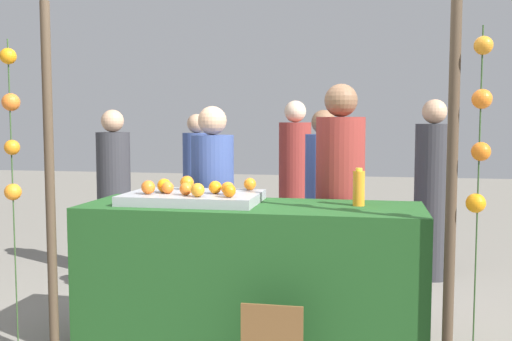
{
  "coord_description": "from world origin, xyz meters",
  "views": [
    {
      "loc": [
        0.71,
        -3.5,
        1.44
      ],
      "look_at": [
        0.0,
        0.15,
        1.12
      ],
      "focal_mm": 40.94,
      "sensor_mm": 36.0,
      "label": 1
    }
  ],
  "objects": [
    {
      "name": "orange_0",
      "position": [
        -0.64,
        -0.08,
        1.03
      ],
      "size": [
        0.09,
        0.09,
        0.09
      ],
      "primitive_type": "sphere",
      "color": "orange",
      "rests_on": "orange_tray"
    },
    {
      "name": "orange_2",
      "position": [
        -0.48,
        0.21,
        1.03
      ],
      "size": [
        0.09,
        0.09,
        0.09
      ],
      "primitive_type": "sphere",
      "color": "orange",
      "rests_on": "orange_tray"
    },
    {
      "name": "canopy_post_left",
      "position": [
        -1.13,
        -0.39,
        1.06
      ],
      "size": [
        0.06,
        0.06,
        2.12
      ],
      "primitive_type": "cylinder",
      "color": "#473828",
      "rests_on": "ground_plane"
    },
    {
      "name": "vendor_right",
      "position": [
        0.51,
        0.58,
        0.79
      ],
      "size": [
        0.34,
        0.34,
        1.7
      ],
      "color": "maroon",
      "rests_on": "ground_plane"
    },
    {
      "name": "crowd_person_3",
      "position": [
        -1.63,
        1.55,
        0.72
      ],
      "size": [
        0.31,
        0.31,
        1.55
      ],
      "color": "#333338",
      "rests_on": "ground_plane"
    },
    {
      "name": "orange_7",
      "position": [
        -0.3,
        -0.15,
        1.03
      ],
      "size": [
        0.08,
        0.08,
        0.08
      ],
      "primitive_type": "sphere",
      "color": "orange",
      "rests_on": "orange_tray"
    },
    {
      "name": "orange_1",
      "position": [
        -0.53,
        -0.03,
        1.02
      ],
      "size": [
        0.08,
        0.08,
        0.08
      ],
      "primitive_type": "sphere",
      "color": "orange",
      "rests_on": "orange_tray"
    },
    {
      "name": "canopy_post_right",
      "position": [
        1.13,
        -0.39,
        1.06
      ],
      "size": [
        0.06,
        0.06,
        2.12
      ],
      "primitive_type": "cylinder",
      "color": "#473828",
      "rests_on": "ground_plane"
    },
    {
      "name": "stall_counter",
      "position": [
        0.0,
        0.0,
        0.46
      ],
      "size": [
        2.1,
        0.71,
        0.92
      ],
      "primitive_type": "cube",
      "color": "#1E4C1E",
      "rests_on": "ground_plane"
    },
    {
      "name": "orange_8",
      "position": [
        -0.57,
        0.02,
        1.03
      ],
      "size": [
        0.09,
        0.09,
        0.09
      ],
      "primitive_type": "sphere",
      "color": "orange",
      "rests_on": "orange_tray"
    },
    {
      "name": "orange_5",
      "position": [
        -0.06,
        0.25,
        1.02
      ],
      "size": [
        0.08,
        0.08,
        0.08
      ],
      "primitive_type": "sphere",
      "color": "orange",
      "rests_on": "orange_tray"
    },
    {
      "name": "orange_6",
      "position": [
        -0.24,
        0.02,
        1.02
      ],
      "size": [
        0.08,
        0.08,
        0.08
      ],
      "primitive_type": "sphere",
      "color": "orange",
      "rests_on": "orange_tray"
    },
    {
      "name": "orange_tray",
      "position": [
        -0.39,
        0.04,
        0.95
      ],
      "size": [
        0.84,
        0.57,
        0.06
      ],
      "primitive_type": "cube",
      "color": "#9EA0A5",
      "rests_on": "stall_counter"
    },
    {
      "name": "vendor_left",
      "position": [
        -0.41,
        0.6,
        0.72
      ],
      "size": [
        0.31,
        0.31,
        1.55
      ],
      "color": "#384C8C",
      "rests_on": "ground_plane"
    },
    {
      "name": "orange_4",
      "position": [
        -0.11,
        -0.13,
        1.02
      ],
      "size": [
        0.08,
        0.08,
        0.08
      ],
      "primitive_type": "sphere",
      "color": "orange",
      "rests_on": "orange_tray"
    },
    {
      "name": "juice_bottle",
      "position": [
        0.65,
        0.08,
        1.03
      ],
      "size": [
        0.07,
        0.07,
        0.23
      ],
      "color": "orange",
      "rests_on": "stall_counter"
    },
    {
      "name": "crowd_person_0",
      "position": [
        -0.04,
        2.44,
        0.77
      ],
      "size": [
        0.33,
        0.33,
        1.65
      ],
      "color": "maroon",
      "rests_on": "ground_plane"
    },
    {
      "name": "crowd_person_1",
      "position": [
        1.28,
        1.98,
        0.76
      ],
      "size": [
        0.33,
        0.33,
        1.64
      ],
      "color": "#333338",
      "rests_on": "ground_plane"
    },
    {
      "name": "orange_9",
      "position": [
        -0.15,
        -0.02,
        1.02
      ],
      "size": [
        0.08,
        0.08,
        0.08
      ],
      "primitive_type": "sphere",
      "color": "orange",
      "rests_on": "orange_tray"
    },
    {
      "name": "crowd_person_2",
      "position": [
        -1.12,
        2.55,
        0.71
      ],
      "size": [
        0.3,
        0.3,
        1.52
      ],
      "color": "#384C8C",
      "rests_on": "ground_plane"
    },
    {
      "name": "garland_strand_left",
      "position": [
        -1.34,
        -0.43,
        1.4
      ],
      "size": [
        0.11,
        0.11,
        1.91
      ],
      "color": "#2D4C23",
      "rests_on": "ground_plane"
    },
    {
      "name": "orange_3",
      "position": [
        -0.39,
        -0.08,
        1.02
      ],
      "size": [
        0.08,
        0.08,
        0.08
      ],
      "primitive_type": "sphere",
      "color": "orange",
      "rests_on": "orange_tray"
    },
    {
      "name": "crowd_person_4",
      "position": [
        0.33,
        1.47,
        0.71
      ],
      "size": [
        0.31,
        0.31,
        1.54
      ],
      "color": "#384C8C",
      "rests_on": "ground_plane"
    },
    {
      "name": "garland_strand_right",
      "position": [
        1.26,
        -0.41,
        1.39
      ],
      "size": [
        0.11,
        0.11,
        1.91
      ],
      "color": "#2D4C23",
      "rests_on": "ground_plane"
    }
  ]
}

